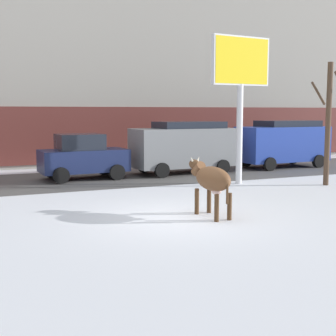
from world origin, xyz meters
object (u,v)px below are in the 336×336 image
at_px(cow_brown, 212,179).
at_px(billboard, 241,70).
at_px(car_blue_van, 283,142).
at_px(car_navy_hatchback, 83,157).
at_px(car_grey_van, 184,146).
at_px(bare_tree_left_lot, 328,121).

bearing_deg(cow_brown, billboard, 51.45).
bearing_deg(car_blue_van, car_navy_hatchback, -178.46).
xyz_separation_m(cow_brown, car_navy_hatchback, (-1.58, 8.15, -0.07)).
distance_m(car_grey_van, bare_tree_left_lot, 6.38).
bearing_deg(bare_tree_left_lot, car_blue_van, 69.36).
distance_m(billboard, car_grey_van, 4.77).
bearing_deg(car_grey_van, car_navy_hatchback, -179.12).
height_order(car_navy_hatchback, car_grey_van, car_grey_van).
bearing_deg(cow_brown, bare_tree_left_lot, 24.80).
height_order(billboard, bare_tree_left_lot, billboard).
height_order(car_navy_hatchback, car_blue_van, car_blue_van).
height_order(billboard, car_grey_van, billboard).
distance_m(billboard, car_navy_hatchback, 7.19).
relative_size(billboard, car_blue_van, 1.19).
bearing_deg(billboard, cow_brown, -128.55).
distance_m(car_grey_van, car_blue_van, 5.54).
xyz_separation_m(billboard, bare_tree_left_lot, (2.82, -1.62, -1.91)).
xyz_separation_m(billboard, car_blue_van, (4.86, 3.79, -3.07)).
relative_size(car_grey_van, bare_tree_left_lot, 1.02).
relative_size(billboard, bare_tree_left_lot, 1.22).
bearing_deg(billboard, car_blue_van, 37.96).
xyz_separation_m(car_blue_van, bare_tree_left_lot, (-2.04, -5.41, 1.16)).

